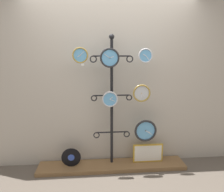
% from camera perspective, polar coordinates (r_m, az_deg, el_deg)
% --- Properties ---
extents(ground_plane, '(12.00, 12.00, 0.00)m').
position_cam_1_polar(ground_plane, '(3.18, 0.63, -21.25)').
color(ground_plane, brown).
extents(shop_wall, '(4.40, 0.04, 2.80)m').
position_cam_1_polar(shop_wall, '(3.27, -0.33, 5.78)').
color(shop_wall, '#BCB2A3').
rests_on(shop_wall, ground_plane).
extents(low_shelf, '(2.20, 0.36, 0.06)m').
position_cam_1_polar(low_shelf, '(3.47, 0.02, -17.76)').
color(low_shelf, brown).
rests_on(low_shelf, ground_plane).
extents(display_stand, '(0.61, 0.42, 1.97)m').
position_cam_1_polar(display_stand, '(3.27, -0.08, -7.86)').
color(display_stand, black).
rests_on(display_stand, ground_plane).
extents(clock_top_left, '(0.21, 0.04, 0.21)m').
position_cam_1_polar(clock_top_left, '(2.99, -8.30, 10.49)').
color(clock_top_left, '#60A8DB').
extents(clock_top_center, '(0.27, 0.04, 0.27)m').
position_cam_1_polar(clock_top_center, '(3.00, -0.61, 9.94)').
color(clock_top_center, '#60A8DB').
extents(clock_top_right, '(0.20, 0.04, 0.20)m').
position_cam_1_polar(clock_top_right, '(3.09, 8.73, 10.38)').
color(clock_top_right, '#60A8DB').
extents(clock_middle_center, '(0.22, 0.04, 0.22)m').
position_cam_1_polar(clock_middle_center, '(3.07, -0.53, -0.84)').
color(clock_middle_center, '#60A8DB').
extents(clock_middle_right, '(0.25, 0.04, 0.25)m').
position_cam_1_polar(clock_middle_right, '(3.12, 7.74, 0.73)').
color(clock_middle_right, silver).
extents(clock_bottom_right, '(0.33, 0.04, 0.33)m').
position_cam_1_polar(clock_bottom_right, '(3.28, 8.75, -8.95)').
color(clock_bottom_right, '#60A8DB').
extents(vinyl_record, '(0.28, 0.01, 0.28)m').
position_cam_1_polar(vinyl_record, '(3.37, -10.62, -15.51)').
color(vinyl_record, black).
rests_on(vinyl_record, low_shelf).
extents(picture_frame, '(0.46, 0.02, 0.29)m').
position_cam_1_polar(picture_frame, '(3.49, 9.37, -14.49)').
color(picture_frame, gold).
rests_on(picture_frame, low_shelf).
extents(price_tag_upper, '(0.04, 0.00, 0.03)m').
position_cam_1_polar(price_tag_upper, '(2.99, -7.68, 8.15)').
color(price_tag_upper, white).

